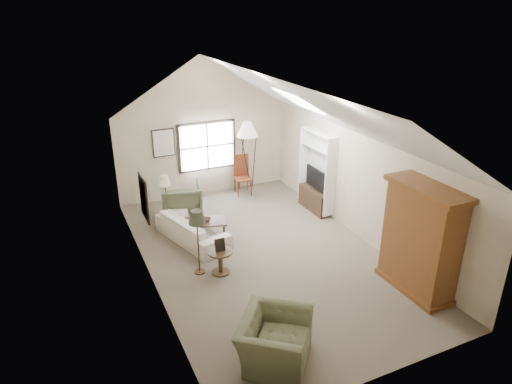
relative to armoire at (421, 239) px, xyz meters
name	(u,v)px	position (x,y,z in m)	size (l,w,h in m)	color
room_shell	(264,115)	(-2.18, 2.40, 2.11)	(5.01, 8.01, 4.00)	brown
window	(207,146)	(-2.08, 6.36, 0.35)	(1.72, 0.08, 1.42)	black
skylight	(299,101)	(-0.88, 3.30, 2.12)	(0.80, 1.20, 0.52)	white
wall_art	(154,169)	(-4.06, 4.34, 0.63)	(1.97, 3.71, 0.88)	black
armoire	(421,239)	(0.00, 0.00, 0.00)	(0.60, 1.50, 2.20)	brown
tv_alcove	(317,170)	(0.16, 4.00, 0.05)	(0.32, 1.30, 2.10)	white
media_console	(315,200)	(0.14, 4.00, -0.80)	(0.34, 1.18, 0.60)	#382316
tv_panel	(316,179)	(0.14, 4.00, -0.18)	(0.05, 0.90, 0.55)	black
sofa	(193,229)	(-3.41, 3.74, -0.79)	(2.10, 0.82, 0.61)	white
armchair_near	(274,340)	(-3.43, -0.58, -0.71)	(1.19, 1.04, 0.77)	#5C5E42
armchair_far	(182,200)	(-3.26, 5.11, -0.63)	(1.01, 1.04, 0.94)	#575D41
coffee_table	(206,230)	(-3.11, 3.63, -0.85)	(0.99, 0.55, 0.51)	#382517
bowl	(206,220)	(-3.11, 3.63, -0.56)	(0.24, 0.24, 0.06)	#362716
side_table	(220,262)	(-3.31, 2.14, -0.84)	(0.53, 0.53, 0.53)	#3D2D19
side_chair	(243,175)	(-1.19, 5.86, -0.51)	(0.46, 0.46, 1.17)	brown
tripod_lamp	(247,156)	(-0.93, 6.10, -0.03)	(0.62, 0.62, 2.14)	white
dark_lamp	(198,242)	(-3.71, 2.34, -0.37)	(0.35, 0.35, 1.47)	#262A1D
tan_lamp	(166,199)	(-3.71, 4.94, -0.44)	(0.26, 0.26, 1.32)	tan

